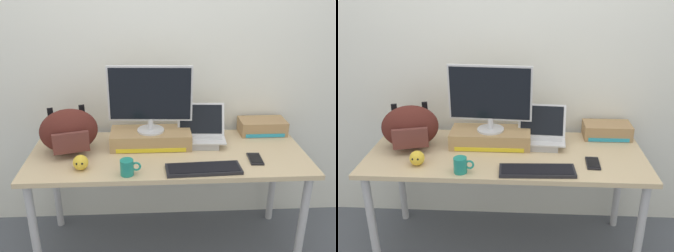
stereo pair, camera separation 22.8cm
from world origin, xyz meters
TOP-DOWN VIEW (x-y plane):
  - ground_plane at (0.00, 0.00)m, footprint 20.00×20.00m
  - back_wall at (0.00, 0.44)m, footprint 7.00×0.10m
  - desk at (0.00, 0.00)m, footprint 1.74×0.69m
  - toner_box_yellow at (-0.11, 0.11)m, footprint 0.52×0.24m
  - desktop_monitor at (-0.11, 0.11)m, footprint 0.53×0.17m
  - open_laptop at (0.23, 0.12)m, footprint 0.32×0.24m
  - external_keyboard at (0.19, -0.25)m, footprint 0.44×0.16m
  - messenger_backpack at (-0.62, 0.05)m, footprint 0.40×0.32m
  - coffee_mug at (-0.24, -0.27)m, footprint 0.12×0.08m
  - cell_phone at (0.53, -0.13)m, footprint 0.09×0.15m
  - plush_toy at (-0.51, -0.20)m, footprint 0.09×0.09m
  - toner_box_cyan at (0.68, 0.27)m, footprint 0.32×0.18m

SIDE VIEW (x-z plane):
  - ground_plane at x=0.00m, z-range 0.00..0.00m
  - desk at x=0.00m, z-range 0.29..1.03m
  - cell_phone at x=0.53m, z-range 0.74..0.75m
  - external_keyboard at x=0.19m, z-range 0.74..0.76m
  - plush_toy at x=-0.51m, z-range 0.74..0.83m
  - coffee_mug at x=-0.24m, z-range 0.74..0.83m
  - toner_box_cyan at x=0.68m, z-range 0.74..0.84m
  - open_laptop at x=0.23m, z-range 0.66..0.91m
  - toner_box_yellow at x=-0.11m, z-range 0.74..0.84m
  - messenger_backpack at x=-0.62m, z-range 0.74..1.02m
  - desktop_monitor at x=-0.11m, z-range 0.85..1.28m
  - back_wall at x=0.00m, z-range 0.00..2.60m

